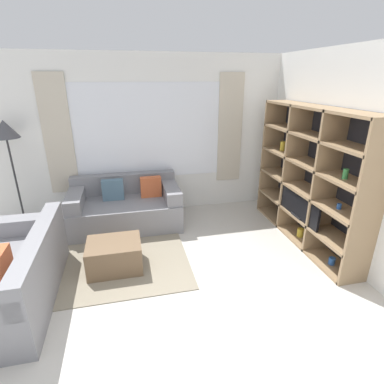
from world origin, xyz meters
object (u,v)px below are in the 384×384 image
Objects in this scene: floor_lamp at (6,135)px; couch_main at (126,207)px; couch_side at (10,278)px; shelving_unit at (311,178)px; ottoman at (115,255)px.

couch_main is at bearing -7.39° from floor_lamp.
couch_side is at bearing -78.74° from floor_lamp.
floor_lamp is (-0.36, 1.81, 1.23)m from couch_side.
shelving_unit reaches higher than ottoman.
ottoman is 2.44m from floor_lamp.
ottoman is at bearing 108.64° from couch_side.
ottoman is (1.08, 0.36, -0.11)m from couch_side.
floor_lamp reaches higher than couch_side.
couch_side is 2.64× the size of ottoman.
shelving_unit is at bearing 98.06° from couch_side.
ottoman is 0.39× the size of floor_lamp.
floor_lamp is at bearing 134.93° from ottoman.
ottoman is at bearing -176.21° from shelving_unit.
shelving_unit is 1.32× the size of couch_main.
couch_main reaches higher than ottoman.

